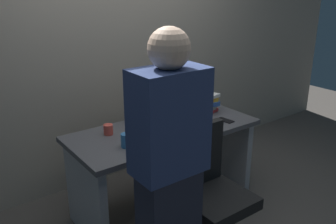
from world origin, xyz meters
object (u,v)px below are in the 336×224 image
Objects in this scene: mouse at (192,122)px; cup_by_monitor at (108,129)px; desk at (164,152)px; cell_phone at (225,120)px; book_stack at (206,103)px; office_chair at (210,200)px; person_at_desk at (169,172)px; monitor at (156,90)px; keyboard at (164,132)px; cup_near_keyboard at (126,140)px.

cup_by_monitor reaches higher than mouse.
cell_phone reaches higher than desk.
book_stack is at bearing 27.96° from mouse.
person_at_desk reaches higher than office_chair.
monitor is (0.07, 0.21, 0.47)m from desk.
keyboard is at bearing -163.52° from book_stack.
mouse is at bearing -152.04° from book_stack.
monitor is 6.75× the size of cup_by_monitor.
person_at_desk is 20.48× the size of cup_by_monitor.
monitor is 0.55m from cup_by_monitor.
keyboard is at bearing -175.82° from mouse.
cell_phone is at bearing -9.34° from keyboard.
cup_near_keyboard is 0.43× the size of book_stack.
monitor is at bearing 131.24° from cell_phone.
cell_phone is at bearing -91.89° from book_stack.
mouse is at bearing 5.30° from cup_near_keyboard.
office_chair is 1.04m from book_stack.
person_at_desk is 6.93× the size of book_stack.
person_at_desk is at bearing -156.86° from cell_phone.
office_chair is at bearing -129.57° from book_stack.
book_stack reaches higher than cup_near_keyboard.
keyboard is at bearing 6.23° from cup_near_keyboard.
person_at_desk is at bearing -96.56° from cup_by_monitor.
cup_near_keyboard reaches higher than keyboard.
person_at_desk is at bearing -164.73° from office_chair.
keyboard is 4.26× the size of cup_near_keyboard.
cup_near_keyboard is at bearing 170.23° from cell_phone.
desk is 0.52m from cup_by_monitor.
monitor reaches higher than cell_phone.
book_stack is at bearing 81.19° from cell_phone.
cup_by_monitor reaches higher than keyboard.
keyboard is at bearing -125.94° from desk.
desk is 10.74× the size of cell_phone.
office_chair is at bearing -148.30° from cell_phone.
person_at_desk reaches higher than keyboard.
cup_near_keyboard is (-0.43, -0.13, 0.27)m from desk.
cell_phone is at bearing -21.44° from mouse.
person_at_desk is at bearing -124.29° from desk.
cup_by_monitor is at bearing -172.51° from monitor.
person_at_desk reaches higher than cup_by_monitor.
keyboard is 5.37× the size of cup_by_monitor.
office_chair is 0.72m from cup_near_keyboard.
person_at_desk is 1.05m from mouse.
book_stack is at bearing 15.69° from keyboard.
cup_near_keyboard is at bearing -145.66° from monitor.
office_chair reaches higher than cup_by_monitor.
office_chair is at bearing -98.25° from desk.
monitor is at bearing 7.49° from cup_by_monitor.
person_at_desk is 1.36m from book_stack.
person_at_desk reaches higher than cup_near_keyboard.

